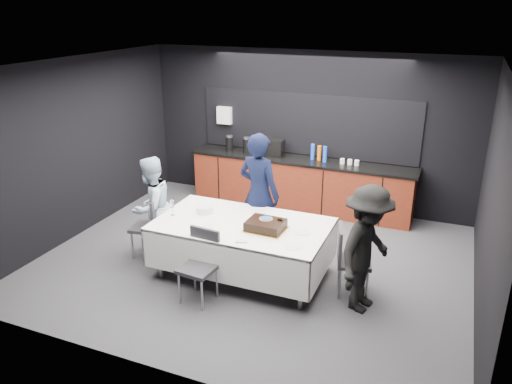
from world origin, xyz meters
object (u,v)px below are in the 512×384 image
at_px(person_right, 367,249).
at_px(chair_near, 201,260).
at_px(party_table, 242,232).
at_px(champagne_flute, 172,205).
at_px(chair_left, 151,222).
at_px(plate_stack, 205,209).
at_px(person_center, 259,194).
at_px(cake_assembly, 266,225).
at_px(chair_right, 348,256).
at_px(person_left, 152,207).

bearing_deg(person_right, chair_near, 120.50).
bearing_deg(party_table, person_right, -5.81).
xyz_separation_m(champagne_flute, chair_left, (-0.46, 0.13, -0.40)).
height_order(plate_stack, chair_left, chair_left).
height_order(champagne_flute, person_center, person_center).
height_order(party_table, cake_assembly, cake_assembly).
height_order(chair_right, person_center, person_center).
distance_m(cake_assembly, person_right, 1.34).
xyz_separation_m(plate_stack, chair_near, (0.38, -0.86, -0.30)).
xyz_separation_m(party_table, champagne_flute, (-1.00, -0.12, 0.30)).
relative_size(chair_left, chair_right, 1.00).
distance_m(party_table, person_left, 1.49).
xyz_separation_m(plate_stack, chair_right, (2.07, -0.05, -0.30)).
distance_m(chair_left, person_left, 0.23).
distance_m(chair_right, chair_near, 1.87).
relative_size(chair_left, chair_near, 1.00).
distance_m(cake_assembly, chair_right, 1.12).
bearing_deg(party_table, person_left, 177.19).
relative_size(champagne_flute, person_left, 0.15).
height_order(champagne_flute, chair_near, champagne_flute).
height_order(cake_assembly, person_center, person_center).
xyz_separation_m(plate_stack, person_left, (-0.85, -0.07, -0.08)).
bearing_deg(chair_near, chair_right, 25.85).
xyz_separation_m(party_table, person_left, (-1.48, 0.07, 0.11)).
xyz_separation_m(person_center, person_right, (1.76, -0.94, -0.12)).
bearing_deg(party_table, chair_near, -108.74).
relative_size(plate_stack, person_right, 0.15).
height_order(champagne_flute, person_right, person_right).
xyz_separation_m(cake_assembly, chair_near, (-0.62, -0.65, -0.31)).
bearing_deg(person_center, party_table, 107.47).
xyz_separation_m(plate_stack, person_right, (2.33, -0.31, -0.03)).
relative_size(party_table, plate_stack, 9.49).
distance_m(chair_right, person_center, 1.69).
relative_size(chair_near, person_center, 0.50).
relative_size(chair_left, person_right, 0.58).
relative_size(plate_stack, chair_near, 0.26).
distance_m(plate_stack, person_left, 0.85).
bearing_deg(chair_right, chair_left, -178.27).
height_order(plate_stack, person_left, person_left).
distance_m(chair_left, chair_near, 1.41).
relative_size(cake_assembly, person_right, 0.33).
distance_m(chair_left, person_right, 3.18).
xyz_separation_m(party_table, plate_stack, (-0.63, 0.14, 0.19)).
bearing_deg(cake_assembly, party_table, 169.23).
bearing_deg(chair_right, champagne_flute, -174.90).
bearing_deg(plate_stack, person_right, -7.61).
distance_m(person_center, person_right, 2.00).
bearing_deg(person_left, chair_left, 24.33).
distance_m(plate_stack, champagne_flute, 0.47).
xyz_separation_m(party_table, chair_near, (-0.25, -0.72, -0.11)).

